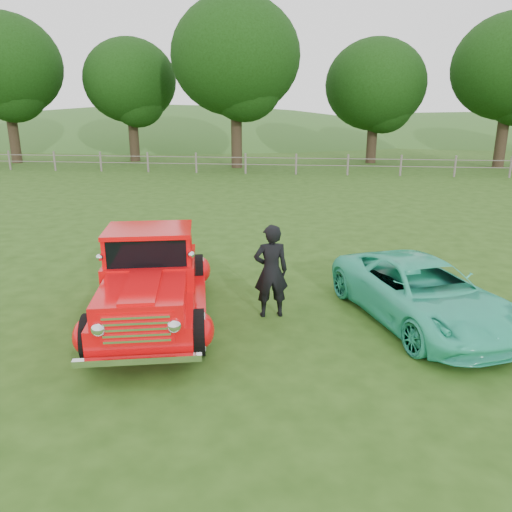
# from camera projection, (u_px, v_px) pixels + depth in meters

# --- Properties ---
(ground) EXTENTS (140.00, 140.00, 0.00)m
(ground) POSITION_uv_depth(u_px,v_px,m) (240.00, 342.00, 8.52)
(ground) COLOR #254512
(ground) RESTS_ON ground
(distant_hills) EXTENTS (116.00, 60.00, 18.00)m
(distant_hills) POSITION_uv_depth(u_px,v_px,m) (277.00, 172.00, 66.83)
(distant_hills) COLOR #2B5C21
(distant_hills) RESTS_ON ground
(fence_line) EXTENTS (48.00, 0.12, 1.20)m
(fence_line) POSITION_uv_depth(u_px,v_px,m) (296.00, 164.00, 29.26)
(fence_line) COLOR #6D625C
(fence_line) RESTS_ON ground
(tree_far_west) EXTENTS (7.60, 7.60, 9.93)m
(tree_far_west) POSITION_uv_depth(u_px,v_px,m) (4.00, 66.00, 33.66)
(tree_far_west) COLOR #2F2317
(tree_far_west) RESTS_ON ground
(tree_mid_west) EXTENTS (6.40, 6.40, 8.46)m
(tree_mid_west) POSITION_uv_depth(u_px,v_px,m) (130.00, 81.00, 34.91)
(tree_mid_west) COLOR #2F2317
(tree_mid_west) RESTS_ON ground
(tree_near_west) EXTENTS (8.00, 8.00, 10.42)m
(tree_near_west) POSITION_uv_depth(u_px,v_px,m) (236.00, 57.00, 30.78)
(tree_near_west) COLOR #2F2317
(tree_near_west) RESTS_ON ground
(tree_near_east) EXTENTS (6.80, 6.80, 8.33)m
(tree_near_east) POSITION_uv_depth(u_px,v_px,m) (375.00, 85.00, 34.00)
(tree_near_east) COLOR #2F2317
(tree_near_east) RESTS_ON ground
(tree_mid_east) EXTENTS (7.20, 7.20, 9.44)m
(tree_mid_east) POSITION_uv_depth(u_px,v_px,m) (511.00, 67.00, 30.92)
(tree_mid_east) COLOR #2F2317
(tree_mid_east) RESTS_ON ground
(red_pickup) EXTENTS (3.03, 5.25, 1.78)m
(red_pickup) POSITION_uv_depth(u_px,v_px,m) (152.00, 279.00, 9.25)
(red_pickup) COLOR black
(red_pickup) RESTS_ON ground
(teal_sedan) EXTENTS (3.41, 4.60, 1.16)m
(teal_sedan) POSITION_uv_depth(u_px,v_px,m) (422.00, 292.00, 9.19)
(teal_sedan) COLOR #32C8A0
(teal_sedan) RESTS_ON ground
(man) EXTENTS (0.75, 0.59, 1.80)m
(man) POSITION_uv_depth(u_px,v_px,m) (271.00, 271.00, 9.35)
(man) COLOR black
(man) RESTS_ON ground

